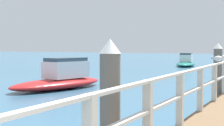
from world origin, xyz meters
The scene contains 6 objects.
dock_piling_near centered at (-1.45, 3.54, 1.01)m, with size 0.29×0.29×1.99m.
dock_piling_far centered at (-1.45, 11.25, 1.01)m, with size 0.29×0.29×1.99m.
seagull_foreground centered at (-1.06, 9.21, 1.55)m, with size 0.44×0.27×0.21m.
boat_0 centered at (-7.84, 30.62, 0.40)m, with size 2.47×4.80×1.21m.
boat_2 centered at (-8.26, 11.81, 0.45)m, with size 2.73×5.08×1.36m.
channel_buoy centered at (-16.60, 30.85, 0.36)m, with size 0.70×0.70×1.40m.
Camera 1 is at (0.70, -0.55, 1.90)m, focal length 55.40 mm.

